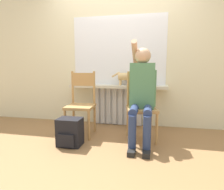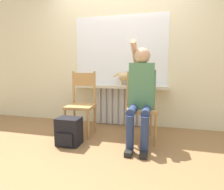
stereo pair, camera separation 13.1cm
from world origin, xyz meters
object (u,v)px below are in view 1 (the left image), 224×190
at_px(chair_left, 81,103).
at_px(chair_right, 141,105).
at_px(cat, 126,77).
at_px(person, 142,90).
at_px(backpack, 70,132).

relative_size(chair_left, chair_right, 1.00).
bearing_deg(chair_right, chair_left, 167.10).
relative_size(chair_left, cat, 2.31).
relative_size(chair_left, person, 0.69).
distance_m(chair_left, person, 0.97).
xyz_separation_m(chair_right, cat, (-0.30, 0.57, 0.39)).
bearing_deg(chair_left, person, -10.38).
bearing_deg(cat, backpack, -122.05).
distance_m(chair_left, backpack, 0.54).
relative_size(person, backpack, 3.82).
distance_m(chair_right, cat, 0.75).
height_order(chair_left, person, person).
height_order(chair_right, cat, chair_right).
relative_size(person, cat, 3.33).
height_order(chair_right, backpack, chair_right).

